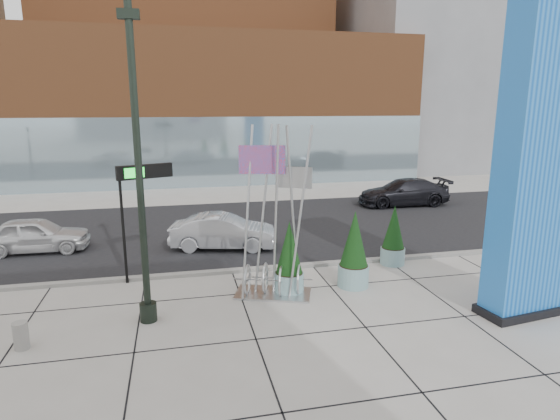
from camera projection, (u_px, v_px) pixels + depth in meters
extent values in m
plane|color=#9E9991|center=(214.00, 326.00, 12.70)|extent=(160.00, 160.00, 0.00)
cube|color=black|center=(196.00, 231.00, 22.21)|extent=(80.00, 12.00, 0.02)
cube|color=gray|center=(204.00, 273.00, 16.49)|extent=(80.00, 0.30, 0.12)
cube|color=brown|center=(196.00, 109.00, 37.39)|extent=(34.00, 10.00, 11.00)
cube|color=#8CA5B2|center=(200.00, 152.00, 33.48)|extent=(34.00, 0.60, 5.00)
cube|color=slate|center=(445.00, 72.00, 46.72)|extent=(20.00, 18.00, 18.00)
cube|color=blue|center=(538.00, 167.00, 12.57)|extent=(2.46, 1.25, 8.48)
cube|color=black|center=(521.00, 309.00, 13.48)|extent=(2.67, 1.46, 0.24)
cylinder|color=black|center=(139.00, 170.00, 12.06)|extent=(0.19, 0.19, 8.42)
cylinder|color=black|center=(148.00, 312.00, 12.94)|extent=(0.46, 0.46, 0.53)
cube|color=black|center=(128.00, 14.00, 11.23)|extent=(0.53, 0.24, 0.23)
cube|color=#B9BBBE|center=(273.00, 293.00, 14.78)|extent=(2.60, 1.89, 0.06)
cylinder|color=#B9BBBE|center=(250.00, 215.00, 13.84)|extent=(0.10, 0.10, 5.33)
cylinder|color=#B9BBBE|center=(262.00, 212.00, 14.28)|extent=(0.10, 0.10, 5.33)
cylinder|color=#B9BBBE|center=(277.00, 213.00, 14.12)|extent=(0.10, 0.10, 5.33)
cylinder|color=#B9BBBE|center=(290.00, 210.00, 14.53)|extent=(0.10, 0.10, 5.33)
cylinder|color=#B9BBBE|center=(302.00, 213.00, 14.13)|extent=(0.10, 0.10, 5.33)
torus|color=#B9BBBE|center=(248.00, 283.00, 14.40)|extent=(0.39, 0.94, 0.97)
torus|color=#B9BBBE|center=(264.00, 279.00, 14.72)|extent=(0.39, 0.94, 0.97)
torus|color=#B9BBBE|center=(282.00, 280.00, 14.63)|extent=(0.39, 0.94, 0.97)
torus|color=#B9BBBE|center=(297.00, 276.00, 14.95)|extent=(0.39, 0.94, 0.97)
cube|color=red|center=(262.00, 160.00, 13.78)|extent=(1.36, 0.42, 0.85)
cube|color=#B9BBBE|center=(293.00, 176.00, 14.20)|extent=(0.99, 0.50, 0.64)
cylinder|color=gray|center=(21.00, 336.00, 11.44)|extent=(0.36, 0.36, 0.69)
cylinder|color=black|center=(123.00, 227.00, 15.33)|extent=(0.09, 0.09, 3.90)
cube|color=black|center=(146.00, 173.00, 15.12)|extent=(1.79, 0.83, 0.46)
cube|color=#19D833|center=(134.00, 174.00, 14.95)|extent=(0.61, 0.25, 0.32)
cylinder|color=#84AFB2|center=(392.00, 256.00, 17.56)|extent=(0.90, 0.90, 0.63)
cylinder|color=black|center=(393.00, 248.00, 17.49)|extent=(0.83, 0.83, 0.05)
cone|color=black|center=(394.00, 227.00, 17.31)|extent=(0.81, 0.81, 1.63)
cylinder|color=#84AFB2|center=(353.00, 276.00, 15.41)|extent=(1.02, 1.02, 0.71)
cylinder|color=black|center=(354.00, 265.00, 15.33)|extent=(0.94, 0.94, 0.06)
cone|color=black|center=(355.00, 239.00, 15.13)|extent=(0.92, 0.92, 1.83)
cylinder|color=#84AFB2|center=(289.00, 283.00, 14.89)|extent=(0.94, 0.94, 0.66)
cylinder|color=black|center=(289.00, 273.00, 14.82)|extent=(0.86, 0.86, 0.06)
cone|color=black|center=(289.00, 247.00, 14.63)|extent=(0.84, 0.84, 1.69)
imported|color=silver|center=(35.00, 235.00, 18.90)|extent=(4.17, 1.77, 1.41)
imported|color=#B6B8BF|center=(224.00, 232.00, 19.31)|extent=(4.57, 2.44, 1.43)
imported|color=black|center=(403.00, 192.00, 27.67)|extent=(5.43, 2.40, 1.55)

